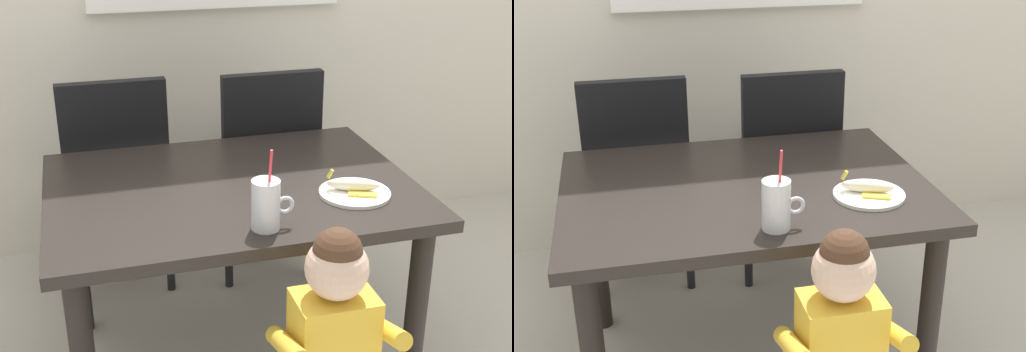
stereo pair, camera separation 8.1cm
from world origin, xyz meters
The scene contains 7 objects.
dining_table centered at (0.00, 0.00, 0.62)m, with size 1.21×0.89×0.73m.
dining_chair_left centered at (-0.33, 0.67, 0.54)m, with size 0.44×0.45×0.96m.
dining_chair_right centered at (0.30, 0.62, 0.54)m, with size 0.44×0.44×0.96m.
toddler_standing centered at (0.14, -0.60, 0.53)m, with size 0.33×0.24×0.84m.
milk_cup centered at (0.02, -0.33, 0.79)m, with size 0.13×0.08×0.25m.
snack_plate centered at (0.36, -0.19, 0.73)m, with size 0.23×0.23×0.01m, color white.
peeled_banana centered at (0.36, -0.18, 0.76)m, with size 0.17×0.14×0.07m.
Camera 1 is at (-0.47, -1.99, 1.63)m, focal length 47.15 mm.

